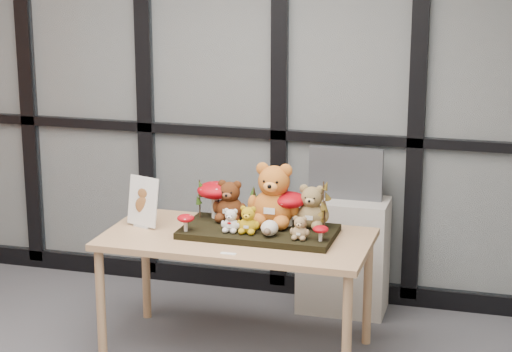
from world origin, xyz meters
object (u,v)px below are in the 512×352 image
(bear_small_yellow, at_px, (248,218))
(bear_beige_small, at_px, (300,226))
(diorama_tray, at_px, (259,232))
(bear_tan_back, at_px, (312,204))
(bear_pooh_yellow, at_px, (274,191))
(mushroom_back_left, at_px, (215,198))
(display_table, at_px, (237,248))
(bear_brown_medium, at_px, (230,198))
(mushroom_front_left, at_px, (186,222))
(plush_cream_hedgehog, at_px, (270,227))
(monitor, at_px, (346,173))
(bear_white_bow, at_px, (231,219))
(mushroom_back_right, at_px, (289,207))
(mushroom_front_right, at_px, (321,233))
(cabinet, at_px, (343,255))
(sign_holder, at_px, (143,204))

(bear_small_yellow, relative_size, bear_beige_small, 1.20)
(diorama_tray, relative_size, bear_tan_back, 3.19)
(bear_small_yellow, distance_m, bear_beige_small, 0.29)
(bear_pooh_yellow, relative_size, mushroom_back_left, 1.68)
(display_table, distance_m, bear_brown_medium, 0.29)
(display_table, xyz_separation_m, mushroom_front_left, (-0.26, -0.10, 0.16))
(plush_cream_hedgehog, bearing_deg, monitor, 73.28)
(bear_white_bow, xyz_separation_m, monitor, (0.47, 0.81, 0.08))
(bear_pooh_yellow, height_order, mushroom_back_right, bear_pooh_yellow)
(plush_cream_hedgehog, relative_size, mushroom_front_left, 0.90)
(mushroom_front_right, relative_size, cabinet, 0.13)
(bear_beige_small, relative_size, mushroom_front_right, 1.50)
(display_table, distance_m, bear_small_yellow, 0.20)
(mushroom_back_left, xyz_separation_m, mushroom_front_right, (0.66, -0.25, -0.07))
(bear_brown_medium, height_order, plush_cream_hedgehog, bear_brown_medium)
(bear_pooh_yellow, bearing_deg, bear_white_bow, -134.35)
(mushroom_front_right, bearing_deg, mushroom_front_left, -177.50)
(bear_white_bow, relative_size, mushroom_front_left, 1.38)
(bear_small_yellow, bearing_deg, cabinet, 64.91)
(bear_small_yellow, height_order, sign_holder, sign_holder)
(bear_beige_small, bearing_deg, bear_brown_medium, 154.82)
(display_table, bearing_deg, monitor, 60.14)
(bear_white_bow, distance_m, mushroom_back_left, 0.28)
(bear_pooh_yellow, height_order, mushroom_back_left, bear_pooh_yellow)
(plush_cream_hedgehog, height_order, sign_holder, sign_holder)
(bear_brown_medium, xyz_separation_m, mushroom_back_right, (0.34, -0.00, -0.02))
(diorama_tray, distance_m, monitor, 0.82)
(mushroom_front_left, bearing_deg, bear_tan_back, 21.83)
(bear_tan_back, distance_m, mushroom_front_left, 0.69)
(diorama_tray, relative_size, mushroom_back_left, 3.65)
(diorama_tray, relative_size, mushroom_front_right, 9.07)
(bear_white_bow, distance_m, cabinet, 1.02)
(bear_tan_back, bearing_deg, diorama_tray, -158.28)
(diorama_tray, xyz_separation_m, mushroom_back_right, (0.14, 0.10, 0.12))
(bear_pooh_yellow, xyz_separation_m, cabinet, (0.28, 0.61, -0.55))
(mushroom_back_right, height_order, mushroom_front_left, mushroom_back_right)
(bear_pooh_yellow, distance_m, cabinet, 0.87)
(mushroom_front_right, bearing_deg, bear_small_yellow, 175.62)
(bear_white_bow, bearing_deg, bear_small_yellow, 3.89)
(bear_tan_back, height_order, mushroom_back_left, bear_tan_back)
(bear_tan_back, xyz_separation_m, mushroom_back_right, (-0.13, -0.01, -0.03))
(bear_tan_back, xyz_separation_m, bear_white_bow, (-0.40, -0.20, -0.06))
(bear_small_yellow, distance_m, mushroom_front_right, 0.40)
(plush_cream_hedgehog, bearing_deg, display_table, 166.11)
(monitor, bearing_deg, bear_small_yellow, -114.98)
(plush_cream_hedgehog, bearing_deg, bear_white_bow, 177.45)
(bear_beige_small, distance_m, mushroom_back_left, 0.60)
(bear_pooh_yellow, bearing_deg, display_table, -137.81)
(diorama_tray, bearing_deg, cabinet, 64.38)
(bear_tan_back, bearing_deg, monitor, 83.65)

